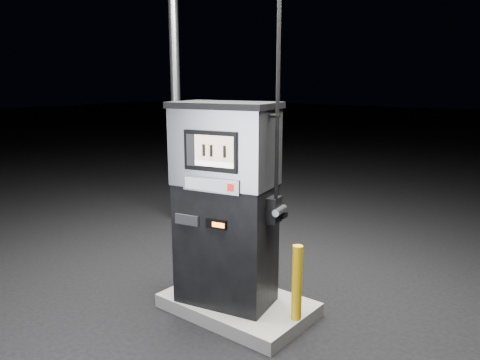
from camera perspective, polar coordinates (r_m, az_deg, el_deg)
The scene contains 5 objects.
ground at distance 5.41m, azimuth -0.28°, elevation -15.69°, with size 80.00×80.00×0.00m, color black.
pump_island at distance 5.38m, azimuth -0.28°, elevation -14.98°, with size 1.60×1.00×0.15m, color slate.
fuel_dispenser at distance 4.92m, azimuth -1.73°, elevation -2.81°, with size 1.24×0.84×4.47m.
bollard_left at distance 5.68m, azimuth -5.24°, elevation -7.70°, with size 0.12×0.12×0.91m, color #E1AA0C.
bollard_right at distance 4.81m, azimuth 6.95°, elevation -12.34°, with size 0.10×0.10×0.78m, color #E1AA0C.
Camera 1 is at (3.01, -3.72, 2.53)m, focal length 35.00 mm.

